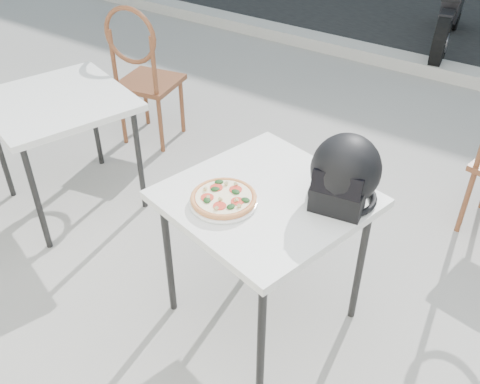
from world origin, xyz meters
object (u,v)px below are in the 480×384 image
Objects in this scene: plate at (224,202)px; pizza at (224,198)px; cafe_table_main at (265,208)px; cafe_table_side at (58,109)px; helmet at (345,174)px; cafe_chair_side at (142,69)px; motorcycle at (453,9)px.

pizza reaches higher than plate.
plate is at bearing -128.59° from cafe_table_main.
plate is 0.39× the size of cafe_table_side.
helmet is (0.40, 0.30, 0.13)m from plate.
helmet reaches higher than pizza.
plate is 0.36× the size of cafe_chair_side.
cafe_table_main is 0.38m from helmet.
motorcycle is at bearing 74.17° from cafe_table_side.
helmet is (0.28, 0.16, 0.20)m from cafe_table_main.
helmet is at bearing 28.67° from cafe_table_main.
motorcycle reaches higher than pizza.
cafe_table_side is at bearing 87.08° from cafe_chair_side.
helmet is (0.40, 0.30, 0.10)m from pizza.
cafe_table_side is 0.92× the size of cafe_chair_side.
motorcycle is (-0.24, 4.34, -0.35)m from plate.
pizza is (0.00, 0.00, 0.02)m from plate.
helmet is at bearing 146.28° from cafe_chair_side.
helmet reaches higher than cafe_table_main.
cafe_table_side is at bearing -115.19° from motorcycle.
cafe_table_main is 0.52× the size of motorcycle.
helmet is at bearing 1.21° from cafe_table_side.
pizza is 1.42m from cafe_table_side.
cafe_table_main is at bearing -94.52° from motorcycle.
cafe_chair_side is at bearing -120.85° from motorcycle.
pizza is (-0.12, -0.15, 0.10)m from cafe_table_main.
cafe_table_main is 2.70× the size of helmet.
cafe_chair_side is at bearing 147.97° from helmet.
plate is 0.52m from helmet.
pizza reaches higher than cafe_table_side.
cafe_chair_side is (-1.51, 1.10, -0.16)m from plate.
cafe_table_side is at bearing 171.82° from helmet.
cafe_chair_side is (-1.51, 1.10, -0.18)m from pizza.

